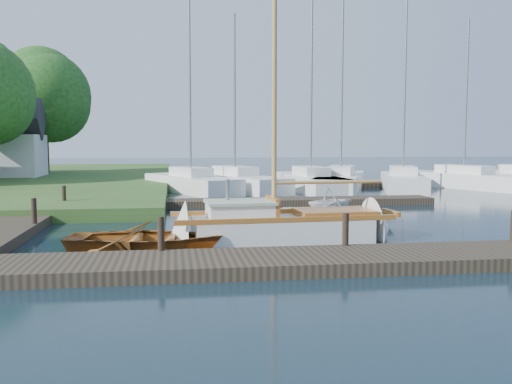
{
  "coord_description": "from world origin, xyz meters",
  "views": [
    {
      "loc": [
        -2.71,
        -18.45,
        2.87
      ],
      "look_at": [
        0.0,
        0.0,
        1.2
      ],
      "focal_mm": 40.0,
      "sensor_mm": 36.0,
      "label": 1
    }
  ],
  "objects": [
    {
      "name": "tender_c",
      "position": [
        3.05,
        0.99,
        0.42
      ],
      "size": [
        4.81,
        4.11,
        0.84
      ],
      "primitive_type": "imported",
      "rotation": [
        0.0,
        0.0,
        1.23
      ],
      "color": "white",
      "rests_on": "ground"
    },
    {
      "name": "mooring_post_1",
      "position": [
        -3.0,
        -5.0,
        0.7
      ],
      "size": [
        0.16,
        0.16,
        0.8
      ],
      "primitive_type": "cylinder",
      "color": "black",
      "rests_on": "near_dock"
    },
    {
      "name": "dinghy",
      "position": [
        -3.44,
        -3.45,
        0.42
      ],
      "size": [
        4.36,
        3.33,
        0.84
      ],
      "primitive_type": "imported",
      "rotation": [
        0.0,
        0.0,
        1.46
      ],
      "color": "#975A1E",
      "rests_on": "ground"
    },
    {
      "name": "mooring_post_4",
      "position": [
        -7.0,
        0.0,
        0.7
      ],
      "size": [
        0.16,
        0.16,
        0.8
      ],
      "primitive_type": "cylinder",
      "color": "black",
      "rests_on": "left_dock"
    },
    {
      "name": "near_dock",
      "position": [
        0.0,
        -6.0,
        0.15
      ],
      "size": [
        18.0,
        2.2,
        0.3
      ],
      "primitive_type": "cube",
      "color": "black",
      "rests_on": "ground"
    },
    {
      "name": "marina_boat_3",
      "position": [
        7.13,
        14.03,
        0.57
      ],
      "size": [
        5.68,
        9.61,
        11.45
      ],
      "rotation": [
        0.0,
        0.0,
        1.18
      ],
      "color": "white",
      "rests_on": "ground"
    },
    {
      "name": "mooring_post_5",
      "position": [
        -7.0,
        5.0,
        0.7
      ],
      "size": [
        0.16,
        0.16,
        0.8
      ],
      "primitive_type": "cylinder",
      "color": "black",
      "rests_on": "left_dock"
    },
    {
      "name": "marina_boat_1",
      "position": [
        0.91,
        14.64,
        0.56
      ],
      "size": [
        5.54,
        9.39,
        10.15
      ],
      "rotation": [
        0.0,
        0.0,
        1.96
      ],
      "color": "white",
      "rests_on": "ground"
    },
    {
      "name": "tender_b",
      "position": [
        0.96,
        1.63,
        0.52
      ],
      "size": [
        2.21,
        1.99,
        1.03
      ],
      "primitive_type": "imported",
      "rotation": [
        0.0,
        0.0,
        1.4
      ],
      "color": "white",
      "rests_on": "ground"
    },
    {
      "name": "ground",
      "position": [
        0.0,
        0.0,
        0.0
      ],
      "size": [
        160.0,
        160.0,
        0.0
      ],
      "primitive_type": "plane",
      "color": "black",
      "rests_on": "ground"
    },
    {
      "name": "sailboat",
      "position": [
        0.52,
        -2.49,
        0.34
      ],
      "size": [
        7.24,
        2.33,
        9.83
      ],
      "rotation": [
        0.0,
        0.0,
        0.05
      ],
      "color": "white",
      "rests_on": "ground"
    },
    {
      "name": "marina_boat_2",
      "position": [
        5.19,
        13.57,
        0.57
      ],
      "size": [
        2.76,
        8.74,
        11.3
      ],
      "rotation": [
        0.0,
        0.0,
        1.64
      ],
      "color": "white",
      "rests_on": "ground"
    },
    {
      "name": "pontoon",
      "position": [
        10.0,
        16.0,
        0.15
      ],
      "size": [
        30.0,
        1.6,
        0.3
      ],
      "primitive_type": "cube",
      "color": "black",
      "rests_on": "ground"
    },
    {
      "name": "marina_boat_5",
      "position": [
        14.96,
        14.14,
        0.56
      ],
      "size": [
        6.0,
        9.63,
        10.2
      ],
      "rotation": [
        0.0,
        0.0,
        2.0
      ],
      "color": "white",
      "rests_on": "ground"
    },
    {
      "name": "far_dock",
      "position": [
        2.0,
        6.5,
        0.15
      ],
      "size": [
        14.0,
        1.6,
        0.3
      ],
      "primitive_type": "cube",
      "color": "black",
      "rests_on": "ground"
    },
    {
      "name": "mooring_post_2",
      "position": [
        1.5,
        -5.0,
        0.7
      ],
      "size": [
        0.16,
        0.16,
        0.8
      ],
      "primitive_type": "cylinder",
      "color": "black",
      "rests_on": "near_dock"
    },
    {
      "name": "tree_7",
      "position": [
        -12.0,
        26.05,
        6.2
      ],
      "size": [
        6.83,
        6.83,
        9.38
      ],
      "color": "#332114",
      "rests_on": "shore"
    },
    {
      "name": "marina_boat_4",
      "position": [
        10.73,
        13.42,
        0.57
      ],
      "size": [
        4.52,
        8.11,
        11.29
      ],
      "rotation": [
        0.0,
        0.0,
        1.25
      ],
      "color": "white",
      "rests_on": "ground"
    },
    {
      "name": "house_c",
      "position": [
        -14.0,
        22.0,
        2.58
      ],
      "size": [
        5.25,
        4.0,
        5.28
      ],
      "color": "silver",
      "rests_on": "shore"
    },
    {
      "name": "tender_d",
      "position": [
        3.56,
        3.58,
        0.58
      ],
      "size": [
        2.76,
        2.6,
        1.16
      ],
      "primitive_type": "imported",
      "rotation": [
        0.0,
        0.0,
        1.96
      ],
      "color": "white",
      "rests_on": "ground"
    },
    {
      "name": "marina_boat_0",
      "position": [
        -1.68,
        13.79,
        0.58
      ],
      "size": [
        5.4,
        8.26,
        12.0
      ],
      "rotation": [
        0.0,
        0.0,
        2.01
      ],
      "color": "white",
      "rests_on": "ground"
    },
    {
      "name": "left_dock",
      "position": [
        -8.0,
        2.0,
        0.15
      ],
      "size": [
        2.2,
        18.0,
        0.3
      ],
      "primitive_type": "cube",
      "color": "black",
      "rests_on": "ground"
    }
  ]
}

